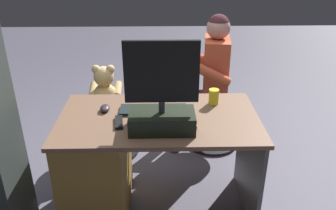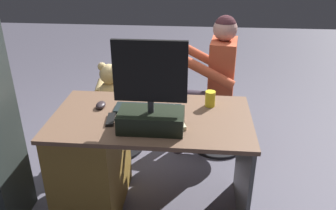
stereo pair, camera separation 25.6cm
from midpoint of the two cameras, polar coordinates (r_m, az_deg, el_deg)
ground_plane at (r=2.85m, az=-3.97°, el=-11.04°), size 10.00×10.00×0.00m
desk at (r=2.36m, az=-12.33°, el=-9.16°), size 1.23×0.69×0.71m
monitor at (r=1.94m, az=-4.78°, el=-0.27°), size 0.40×0.21×0.52m
keyboard at (r=2.21m, az=-5.70°, el=-0.85°), size 0.42×0.14×0.02m
computer_mouse at (r=2.27m, az=-13.45°, el=-0.58°), size 0.06×0.10×0.04m
cup at (r=2.29m, az=4.30°, el=1.28°), size 0.07×0.07×0.10m
tv_remote at (r=2.10m, az=-11.48°, el=-2.88°), size 0.06×0.15×0.02m
notebook_binder at (r=2.09m, az=-3.04°, el=-2.33°), size 0.30×0.35×0.02m
office_chair_teddy at (r=3.05m, az=-12.13°, el=-3.43°), size 0.51×0.51×0.42m
teddy_bear at (r=2.92m, az=-12.70°, el=2.58°), size 0.26×0.26×0.37m
visitor_chair at (r=3.12m, az=4.97°, el=-2.18°), size 0.48×0.48×0.42m
person at (r=2.92m, az=3.82°, el=5.09°), size 0.54×0.52×1.16m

